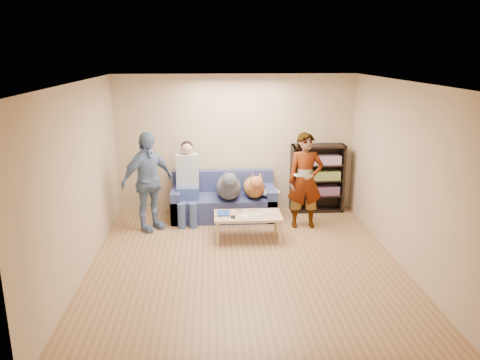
{
  "coord_description": "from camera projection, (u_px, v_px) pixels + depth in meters",
  "views": [
    {
      "loc": [
        -0.47,
        -6.19,
        2.99
      ],
      "look_at": [
        0.0,
        1.2,
        0.95
      ],
      "focal_mm": 35.0,
      "sensor_mm": 36.0,
      "label": 1
    }
  ],
  "objects": [
    {
      "name": "controller_a",
      "position": [
        264.0,
        211.0,
        7.74
      ],
      "size": [
        0.04,
        0.13,
        0.03
      ],
      "primitive_type": "cube",
      "color": "white",
      "rests_on": "coffee_table"
    },
    {
      "name": "blanket",
      "position": [
        270.0,
        192.0,
        8.55
      ],
      "size": [
        0.4,
        0.34,
        0.14
      ],
      "primitive_type": "ellipsoid",
      "color": "#B7B7BC",
      "rests_on": "sofa"
    },
    {
      "name": "headphone_cup_b",
      "position": [
        260.0,
        212.0,
        7.69
      ],
      "size": [
        0.07,
        0.07,
        0.02
      ],
      "primitive_type": "cylinder",
      "color": "silver",
      "rests_on": "coffee_table"
    },
    {
      "name": "wall_right",
      "position": [
        405.0,
        176.0,
        6.57
      ],
      "size": [
        0.0,
        5.0,
        5.0
      ],
      "primitive_type": "plane",
      "rotation": [
        1.57,
        0.0,
        -1.57
      ],
      "color": "tan",
      "rests_on": "ground"
    },
    {
      "name": "person_standing_left",
      "position": [
        148.0,
        182.0,
        7.93
      ],
      "size": [
        1.03,
        0.98,
        1.71
      ],
      "primitive_type": "imported",
      "rotation": [
        0.0,
        0.0,
        0.72
      ],
      "color": "#697CA9",
      "rests_on": "ground"
    },
    {
      "name": "sofa",
      "position": [
        224.0,
        202.0,
        8.7
      ],
      "size": [
        1.9,
        0.85,
        0.82
      ],
      "color": "#515B93",
      "rests_on": "ground"
    },
    {
      "name": "dog_gray",
      "position": [
        229.0,
        186.0,
        8.37
      ],
      "size": [
        0.45,
        1.27,
        0.66
      ],
      "color": "#494A52",
      "rests_on": "sofa"
    },
    {
      "name": "bookshelf",
      "position": [
        317.0,
        177.0,
        8.93
      ],
      "size": [
        1.0,
        0.34,
        1.3
      ],
      "color": "black",
      "rests_on": "ground"
    },
    {
      "name": "person_standing_right",
      "position": [
        305.0,
        181.0,
        8.07
      ],
      "size": [
        0.61,
        0.4,
        1.67
      ],
      "primitive_type": "imported",
      "rotation": [
        0.0,
        0.0,
        -0.0
      ],
      "color": "gray",
      "rests_on": "ground"
    },
    {
      "name": "held_controller",
      "position": [
        296.0,
        175.0,
        7.82
      ],
      "size": [
        0.07,
        0.12,
        0.03
      ],
      "primitive_type": "cube",
      "rotation": [
        0.0,
        0.0,
        0.35
      ],
      "color": "white",
      "rests_on": "person_standing_right"
    },
    {
      "name": "controller_b",
      "position": [
        270.0,
        213.0,
        7.66
      ],
      "size": [
        0.09,
        0.06,
        0.03
      ],
      "primitive_type": "cube",
      "color": "white",
      "rests_on": "coffee_table"
    },
    {
      "name": "wallet",
      "position": [
        233.0,
        217.0,
        7.49
      ],
      "size": [
        0.07,
        0.12,
        0.02
      ],
      "primitive_type": "cube",
      "color": "black",
      "rests_on": "coffee_table"
    },
    {
      "name": "camera_silver",
      "position": [
        240.0,
        211.0,
        7.73
      ],
      "size": [
        0.11,
        0.06,
        0.05
      ],
      "primitive_type": "cube",
      "color": "#B9B9BE",
      "rests_on": "coffee_table"
    },
    {
      "name": "notebook_blue",
      "position": [
        223.0,
        213.0,
        7.65
      ],
      "size": [
        0.2,
        0.26,
        0.03
      ],
      "primitive_type": "cube",
      "color": "#1C429C",
      "rests_on": "coffee_table"
    },
    {
      "name": "wall_left",
      "position": [
        79.0,
        181.0,
        6.29
      ],
      "size": [
        0.0,
        5.0,
        5.0
      ],
      "primitive_type": "plane",
      "rotation": [
        1.57,
        0.0,
        1.57
      ],
      "color": "tan",
      "rests_on": "ground"
    },
    {
      "name": "dog_tan",
      "position": [
        254.0,
        187.0,
        8.47
      ],
      "size": [
        0.38,
        1.15,
        0.56
      ],
      "color": "#AE7035",
      "rests_on": "sofa"
    },
    {
      "name": "papers",
      "position": [
        252.0,
        216.0,
        7.53
      ],
      "size": [
        0.26,
        0.2,
        0.02
      ],
      "primitive_type": "cube",
      "color": "white",
      "rests_on": "coffee_table"
    },
    {
      "name": "person_seated",
      "position": [
        187.0,
        179.0,
        8.41
      ],
      "size": [
        0.4,
        0.73,
        1.47
      ],
      "color": "#3A5381",
      "rests_on": "sofa"
    },
    {
      "name": "coffee_table",
      "position": [
        248.0,
        217.0,
        7.64
      ],
      "size": [
        1.1,
        0.6,
        0.42
      ],
      "color": "tan",
      "rests_on": "ground"
    },
    {
      "name": "pen_orange",
      "position": [
        247.0,
        218.0,
        7.47
      ],
      "size": [
        0.13,
        0.06,
        0.01
      ],
      "primitive_type": "cylinder",
      "rotation": [
        0.0,
        1.57,
        0.35
      ],
      "color": "orange",
      "rests_on": "coffee_table"
    },
    {
      "name": "magazine",
      "position": [
        253.0,
        215.0,
        7.55
      ],
      "size": [
        0.22,
        0.17,
        0.01
      ],
      "primitive_type": "cube",
      "color": "#B3A98F",
      "rests_on": "coffee_table"
    },
    {
      "name": "wall_front",
      "position": [
        267.0,
        255.0,
        4.03
      ],
      "size": [
        4.5,
        0.0,
        4.5
      ],
      "primitive_type": "plane",
      "rotation": [
        -1.57,
        0.0,
        0.0
      ],
      "color": "tan",
      "rests_on": "ground"
    },
    {
      "name": "headphone_cup_a",
      "position": [
        260.0,
        214.0,
        7.62
      ],
      "size": [
        0.07,
        0.07,
        0.02
      ],
      "primitive_type": "cylinder",
      "color": "white",
      "rests_on": "coffee_table"
    },
    {
      "name": "ceiling",
      "position": [
        246.0,
        82.0,
        6.09
      ],
      "size": [
        5.0,
        5.0,
        0.0
      ],
      "primitive_type": "plane",
      "rotation": [
        3.14,
        0.0,
        0.0
      ],
      "color": "white",
      "rests_on": "ground"
    },
    {
      "name": "ground",
      "position": [
        245.0,
        265.0,
        6.78
      ],
      "size": [
        5.0,
        5.0,
        0.0
      ],
      "primitive_type": "plane",
      "color": "olive",
      "rests_on": "ground"
    },
    {
      "name": "pen_black",
      "position": [
        254.0,
        211.0,
        7.81
      ],
      "size": [
        0.13,
        0.08,
        0.01
      ],
      "primitive_type": "cylinder",
      "rotation": [
        0.0,
        1.57,
        -0.52
      ],
      "color": "black",
      "rests_on": "coffee_table"
    },
    {
      "name": "wall_back",
      "position": [
        236.0,
        144.0,
        8.84
      ],
      "size": [
        4.5,
        0.0,
        4.5
      ],
      "primitive_type": "plane",
      "rotation": [
        1.57,
        0.0,
        0.0
      ],
      "color": "tan",
      "rests_on": "ground"
    }
  ]
}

